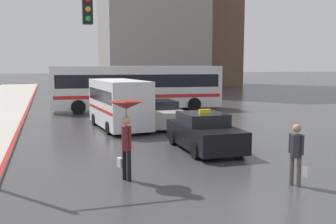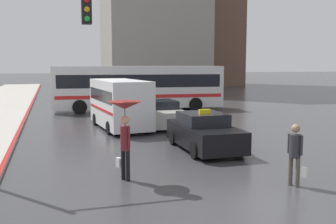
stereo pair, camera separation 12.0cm
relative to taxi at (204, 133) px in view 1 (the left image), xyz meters
name	(u,v)px [view 1 (the left image)]	position (x,y,z in m)	size (l,w,h in m)	color
ground_plane	(238,209)	(-1.66, -6.09, -0.67)	(300.00, 300.00, 0.00)	#38383A
taxi	(204,133)	(0.00, 0.00, 0.00)	(1.91, 4.15, 1.58)	black
sedan_red	(160,114)	(0.00, 6.19, -0.02)	(1.91, 4.53, 1.37)	#B7B2AD
ambulance_van	(119,102)	(-2.24, 6.04, 0.72)	(2.49, 5.45, 2.49)	white
city_bus	(137,86)	(0.42, 13.51, 1.10)	(12.02, 3.31, 3.18)	silver
pedestrian_with_umbrella	(126,119)	(-3.66, -3.14, 1.11)	(0.95, 0.95, 2.26)	black
pedestrian_man	(296,151)	(0.62, -5.00, 0.31)	(0.43, 0.56, 1.70)	#4C473D
traffic_light	(22,44)	(-6.35, -2.24, 3.17)	(3.31, 0.38, 5.53)	black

